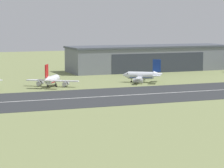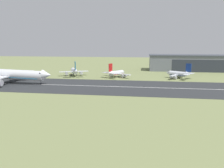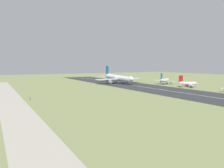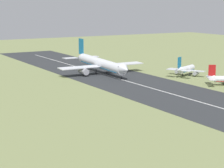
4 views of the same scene
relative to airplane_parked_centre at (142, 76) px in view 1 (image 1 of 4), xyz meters
The scene contains 5 objects.
runway_strip 35.36m from the airplane_parked_centre, 112.03° to the right, with size 405.94×40.49×0.06m, color #2B2D30.
runway_centreline 35.36m from the airplane_parked_centre, 112.03° to the right, with size 365.35×0.70×0.01m, color silver.
hangar_building 52.50m from the airplane_parked_centre, 61.23° to the left, with size 85.58×23.32×12.99m.
airplane_parked_centre is the anchor object (origin of this frame).
airplane_parked_far_east 39.11m from the airplane_parked_centre, behind, with size 19.14×17.48×9.39m.
Camera 1 is at (-79.48, -46.71, 26.66)m, focal length 85.00 mm.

